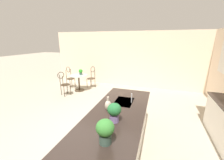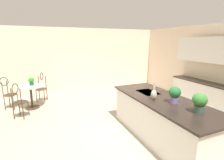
{
  "view_description": "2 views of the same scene",
  "coord_description": "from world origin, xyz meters",
  "px_view_note": "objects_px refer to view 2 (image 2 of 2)",
  "views": [
    {
      "loc": [
        2.68,
        1.54,
        2.28
      ],
      "look_at": [
        -1.5,
        0.15,
        1.04
      ],
      "focal_mm": 22.67,
      "sensor_mm": 36.0,
      "label": 1
    },
    {
      "loc": [
        3.14,
        -1.55,
        2.13
      ],
      "look_at": [
        -0.99,
        0.2,
        1.13
      ],
      "focal_mm": 27.54,
      "sensor_mm": 36.0,
      "label": 2
    }
  ],
  "objects_px": {
    "vase_on_counter": "(154,94)",
    "chair_near_window": "(19,99)",
    "chair_by_island": "(8,91)",
    "potted_plant_on_table": "(31,81)",
    "bistro_table": "(31,95)",
    "potted_plant_counter_near": "(175,94)",
    "potted_plant_counter_far": "(200,102)",
    "chair_toward_desk": "(42,86)"
  },
  "relations": [
    {
      "from": "chair_by_island",
      "to": "potted_plant_on_table",
      "type": "bearing_deg",
      "value": 79.12
    },
    {
      "from": "bistro_table",
      "to": "potted_plant_counter_far",
      "type": "distance_m",
      "value": 4.88
    },
    {
      "from": "chair_by_island",
      "to": "potted_plant_on_table",
      "type": "height_order",
      "value": "chair_by_island"
    },
    {
      "from": "bistro_table",
      "to": "chair_near_window",
      "type": "height_order",
      "value": "chair_near_window"
    },
    {
      "from": "potted_plant_counter_near",
      "to": "bistro_table",
      "type": "bearing_deg",
      "value": -140.6
    },
    {
      "from": "potted_plant_counter_far",
      "to": "chair_near_window",
      "type": "bearing_deg",
      "value": -135.94
    },
    {
      "from": "bistro_table",
      "to": "potted_plant_counter_near",
      "type": "distance_m",
      "value": 4.42
    },
    {
      "from": "vase_on_counter",
      "to": "bistro_table",
      "type": "bearing_deg",
      "value": -140.08
    },
    {
      "from": "chair_toward_desk",
      "to": "potted_plant_on_table",
      "type": "relative_size",
      "value": 4.1
    },
    {
      "from": "potted_plant_counter_near",
      "to": "potted_plant_counter_far",
      "type": "bearing_deg",
      "value": 4.68
    },
    {
      "from": "chair_toward_desk",
      "to": "vase_on_counter",
      "type": "xyz_separation_m",
      "value": [
        3.67,
        2.2,
        0.46
      ]
    },
    {
      "from": "chair_by_island",
      "to": "chair_near_window",
      "type": "bearing_deg",
      "value": 21.14
    },
    {
      "from": "chair_near_window",
      "to": "chair_toward_desk",
      "type": "xyz_separation_m",
      "value": [
        -1.36,
        0.62,
        0.0
      ]
    },
    {
      "from": "chair_near_window",
      "to": "potted_plant_counter_far",
      "type": "xyz_separation_m",
      "value": [
        3.21,
        3.11,
        0.55
      ]
    },
    {
      "from": "chair_toward_desk",
      "to": "potted_plant_counter_far",
      "type": "bearing_deg",
      "value": 28.55
    },
    {
      "from": "potted_plant_counter_near",
      "to": "potted_plant_counter_far",
      "type": "xyz_separation_m",
      "value": [
        0.55,
        0.04,
        0.01
      ]
    },
    {
      "from": "vase_on_counter",
      "to": "chair_near_window",
      "type": "bearing_deg",
      "value": -129.32
    },
    {
      "from": "potted_plant_on_table",
      "to": "vase_on_counter",
      "type": "bearing_deg",
      "value": 38.27
    },
    {
      "from": "vase_on_counter",
      "to": "potted_plant_counter_near",
      "type": "bearing_deg",
      "value": 34.59
    },
    {
      "from": "chair_by_island",
      "to": "potted_plant_on_table",
      "type": "xyz_separation_m",
      "value": [
        0.14,
        0.71,
        0.31
      ]
    },
    {
      "from": "chair_toward_desk",
      "to": "vase_on_counter",
      "type": "relative_size",
      "value": 3.62
    },
    {
      "from": "chair_near_window",
      "to": "potted_plant_counter_near",
      "type": "height_order",
      "value": "potted_plant_counter_near"
    },
    {
      "from": "chair_by_island",
      "to": "bistro_table",
      "type": "bearing_deg",
      "value": 67.99
    },
    {
      "from": "chair_near_window",
      "to": "chair_toward_desk",
      "type": "height_order",
      "value": "same"
    },
    {
      "from": "chair_near_window",
      "to": "potted_plant_counter_near",
      "type": "xyz_separation_m",
      "value": [
        2.66,
        3.06,
        0.54
      ]
    },
    {
      "from": "chair_near_window",
      "to": "potted_plant_counter_far",
      "type": "relative_size",
      "value": 2.95
    },
    {
      "from": "bistro_table",
      "to": "potted_plant_counter_far",
      "type": "xyz_separation_m",
      "value": [
        3.93,
        2.82,
        0.68
      ]
    },
    {
      "from": "bistro_table",
      "to": "vase_on_counter",
      "type": "bearing_deg",
      "value": 39.92
    },
    {
      "from": "chair_by_island",
      "to": "vase_on_counter",
      "type": "bearing_deg",
      "value": 44.16
    },
    {
      "from": "bistro_table",
      "to": "chair_by_island",
      "type": "height_order",
      "value": "chair_by_island"
    },
    {
      "from": "potted_plant_on_table",
      "to": "vase_on_counter",
      "type": "distance_m",
      "value": 4.03
    },
    {
      "from": "chair_by_island",
      "to": "chair_toward_desk",
      "type": "xyz_separation_m",
      "value": [
        -0.37,
        1.0,
        0.0
      ]
    },
    {
      "from": "chair_by_island",
      "to": "potted_plant_on_table",
      "type": "distance_m",
      "value": 0.79
    },
    {
      "from": "potted_plant_counter_far",
      "to": "chair_by_island",
      "type": "bearing_deg",
      "value": -140.27
    },
    {
      "from": "chair_toward_desk",
      "to": "chair_by_island",
      "type": "bearing_deg",
      "value": -69.7
    },
    {
      "from": "potted_plant_on_table",
      "to": "potted_plant_counter_far",
      "type": "bearing_deg",
      "value": 34.4
    },
    {
      "from": "bistro_table",
      "to": "chair_toward_desk",
      "type": "bearing_deg",
      "value": 152.52
    },
    {
      "from": "chair_toward_desk",
      "to": "vase_on_counter",
      "type": "bearing_deg",
      "value": 30.94
    },
    {
      "from": "chair_by_island",
      "to": "potted_plant_counter_near",
      "type": "xyz_separation_m",
      "value": [
        3.65,
        3.45,
        0.54
      ]
    },
    {
      "from": "potted_plant_on_table",
      "to": "potted_plant_counter_far",
      "type": "xyz_separation_m",
      "value": [
        4.06,
        2.78,
        0.24
      ]
    },
    {
      "from": "bistro_table",
      "to": "potted_plant_counter_near",
      "type": "bearing_deg",
      "value": 39.4
    },
    {
      "from": "chair_by_island",
      "to": "vase_on_counter",
      "type": "xyz_separation_m",
      "value": [
        3.3,
        3.2,
        0.46
      ]
    }
  ]
}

